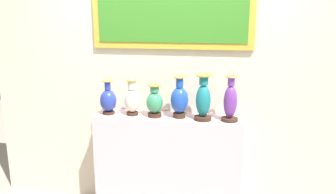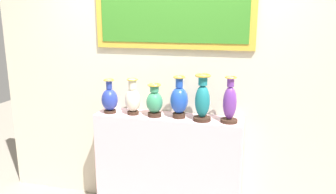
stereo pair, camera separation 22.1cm
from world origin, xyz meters
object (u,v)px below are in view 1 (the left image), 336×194
vase_ivory (132,100)px  vase_jade (155,102)px  vase_teal (203,100)px  vase_violet (230,102)px  vase_cobalt (108,100)px  vase_sapphire (179,100)px

vase_ivory → vase_jade: size_ratio=1.11×
vase_teal → vase_violet: vase_teal is taller
vase_cobalt → vase_ivory: vase_ivory is taller
vase_cobalt → vase_sapphire: size_ratio=0.85×
vase_sapphire → vase_violet: 0.46m
vase_ivory → vase_violet: bearing=-0.9°
vase_cobalt → vase_jade: 0.46m
vase_jade → vase_sapphire: size_ratio=0.80×
vase_ivory → vase_jade: 0.22m
vase_ivory → vase_jade: bearing=-3.9°
vase_cobalt → vase_violet: (1.15, -0.00, 0.04)m
vase_sapphire → vase_teal: (0.22, -0.03, 0.02)m
vase_violet → vase_jade: bearing=-179.9°
vase_sapphire → vase_cobalt: bearing=-178.5°
vase_teal → vase_violet: size_ratio=1.03×
vase_violet → vase_ivory: bearing=179.1°
vase_cobalt → vase_violet: 1.15m
vase_teal → vase_sapphire: bearing=171.3°
vase_jade → vase_teal: bearing=-1.5°
vase_jade → vase_violet: vase_violet is taller
vase_cobalt → vase_ivory: size_ratio=0.96×
vase_ivory → vase_jade: vase_ivory is taller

